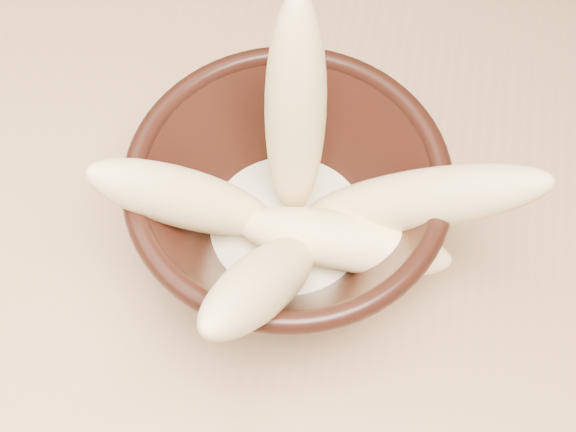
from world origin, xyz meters
name	(u,v)px	position (x,y,z in m)	size (l,w,h in m)	color
table	(76,341)	(0.00, 0.00, 0.67)	(1.20, 0.80, 0.75)	tan
bowl	(288,209)	(0.16, 0.07, 0.82)	(0.21, 0.21, 0.11)	black
milk_puddle	(288,228)	(0.16, 0.07, 0.79)	(0.12, 0.12, 0.02)	beige
banana_upright	(295,115)	(0.16, 0.10, 0.88)	(0.04, 0.04, 0.18)	#F7DD92
banana_left	(187,199)	(0.10, 0.05, 0.84)	(0.04, 0.04, 0.15)	#F7DD92
banana_right	(417,200)	(0.24, 0.07, 0.85)	(0.04, 0.04, 0.18)	#F7DD92
banana_across	(341,241)	(0.20, 0.05, 0.82)	(0.04, 0.04, 0.15)	#F7DD92
banana_front	(264,282)	(0.16, 0.00, 0.86)	(0.04, 0.04, 0.18)	#F7DD92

